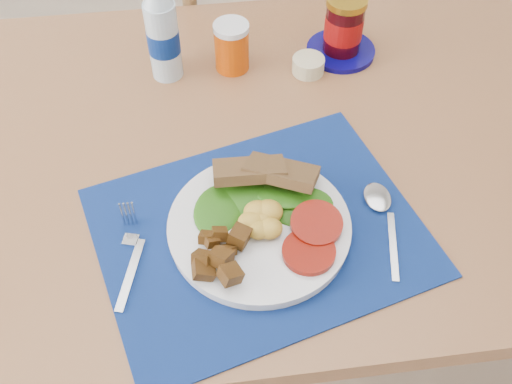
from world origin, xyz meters
TOP-DOWN VIEW (x-y plane):
  - table at (0.00, 0.20)m, footprint 1.40×0.90m
  - chair_far at (-0.00, 0.79)m, footprint 0.44×0.42m
  - placemat at (-0.08, -0.01)m, footprint 0.59×0.52m
  - breakfast_plate at (-0.09, -0.01)m, footprint 0.29×0.29m
  - fork at (-0.29, -0.02)m, footprint 0.05×0.18m
  - spoon at (0.12, 0.00)m, footprint 0.05×0.19m
  - water_bottle at (-0.21, 0.41)m, footprint 0.06×0.06m
  - juice_glass at (-0.08, 0.42)m, footprint 0.07×0.07m
  - ramekin at (0.07, 0.38)m, footprint 0.07×0.07m
  - jam_on_saucer at (0.15, 0.43)m, footprint 0.14×0.14m

SIDE VIEW (x-z plane):
  - chair_far at x=0.00m, z-range 0.01..1.08m
  - table at x=0.00m, z-range 0.29..1.04m
  - placemat at x=-0.08m, z-range 0.75..0.75m
  - fork at x=-0.29m, z-range 0.75..0.76m
  - spoon at x=0.12m, z-range 0.75..0.76m
  - ramekin at x=0.07m, z-range 0.75..0.78m
  - breakfast_plate at x=-0.09m, z-range 0.74..0.81m
  - juice_glass at x=-0.08m, z-range 0.75..0.85m
  - jam_on_saucer at x=0.15m, z-range 0.74..0.87m
  - water_bottle at x=-0.21m, z-range 0.74..0.95m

